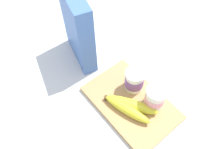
{
  "coord_description": "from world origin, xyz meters",
  "views": [
    {
      "loc": [
        0.25,
        -0.29,
        0.71
      ],
      "look_at": [
        -0.11,
        0.0,
        0.07
      ],
      "focal_mm": 35.76,
      "sensor_mm": 36.0,
      "label": 1
    }
  ],
  "objects_px": {
    "yogurt_cup_front": "(134,80)",
    "yogurt_cup_back": "(155,98)",
    "cereal_box": "(78,28)",
    "banana_bunch": "(129,107)",
    "cutting_board": "(131,103)"
  },
  "relations": [
    {
      "from": "yogurt_cup_front",
      "to": "banana_bunch",
      "type": "relative_size",
      "value": 0.48
    },
    {
      "from": "yogurt_cup_front",
      "to": "yogurt_cup_back",
      "type": "xyz_separation_m",
      "value": [
        0.1,
        0.0,
        0.0
      ]
    },
    {
      "from": "cutting_board",
      "to": "yogurt_cup_back",
      "type": "height_order",
      "value": "yogurt_cup_back"
    },
    {
      "from": "yogurt_cup_front",
      "to": "banana_bunch",
      "type": "xyz_separation_m",
      "value": [
        0.06,
        -0.07,
        -0.03
      ]
    },
    {
      "from": "cutting_board",
      "to": "banana_bunch",
      "type": "height_order",
      "value": "banana_bunch"
    },
    {
      "from": "cereal_box",
      "to": "banana_bunch",
      "type": "xyz_separation_m",
      "value": [
        0.32,
        -0.03,
        -0.11
      ]
    },
    {
      "from": "cereal_box",
      "to": "banana_bunch",
      "type": "distance_m",
      "value": 0.34
    },
    {
      "from": "cereal_box",
      "to": "cutting_board",
      "type": "bearing_deg",
      "value": -165.2
    },
    {
      "from": "cereal_box",
      "to": "yogurt_cup_back",
      "type": "xyz_separation_m",
      "value": [
        0.36,
        0.05,
        -0.08
      ]
    },
    {
      "from": "yogurt_cup_back",
      "to": "cereal_box",
      "type": "bearing_deg",
      "value": -172.19
    },
    {
      "from": "cereal_box",
      "to": "yogurt_cup_back",
      "type": "bearing_deg",
      "value": -156.93
    },
    {
      "from": "banana_bunch",
      "to": "cutting_board",
      "type": "bearing_deg",
      "value": 124.12
    },
    {
      "from": "yogurt_cup_front",
      "to": "banana_bunch",
      "type": "height_order",
      "value": "yogurt_cup_front"
    },
    {
      "from": "cereal_box",
      "to": "banana_bunch",
      "type": "height_order",
      "value": "cereal_box"
    },
    {
      "from": "yogurt_cup_back",
      "to": "banana_bunch",
      "type": "bearing_deg",
      "value": -116.94
    }
  ]
}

